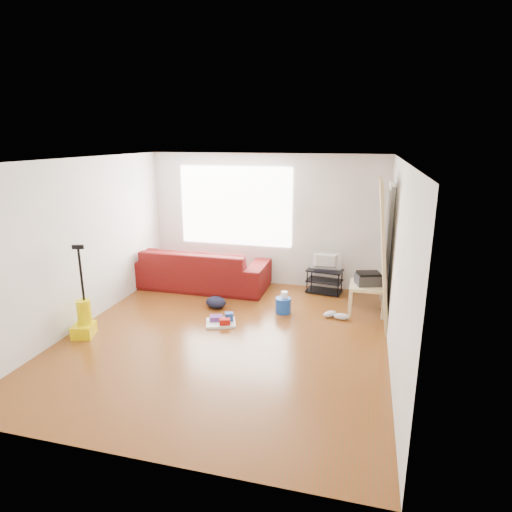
% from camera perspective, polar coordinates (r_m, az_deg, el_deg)
% --- Properties ---
extents(room, '(4.51, 5.01, 2.51)m').
position_cam_1_polar(room, '(5.95, -3.17, 0.68)').
color(room, brown).
rests_on(room, ground).
extents(sofa, '(2.61, 1.02, 0.76)m').
position_cam_1_polar(sofa, '(8.34, -7.44, -4.04)').
color(sofa, '#520D06').
rests_on(sofa, ground).
extents(tv_stand, '(0.68, 0.45, 0.44)m').
position_cam_1_polar(tv_stand, '(7.99, 9.11, -3.27)').
color(tv_stand, black).
rests_on(tv_stand, ground).
extents(tv, '(0.57, 0.07, 0.33)m').
position_cam_1_polar(tv, '(7.88, 9.23, -0.69)').
color(tv, black).
rests_on(tv, tv_stand).
extents(side_table, '(0.58, 0.58, 0.47)m').
position_cam_1_polar(side_table, '(7.22, 14.67, -4.25)').
color(side_table, '#CEB97D').
rests_on(side_table, ground).
extents(printer, '(0.46, 0.40, 0.21)m').
position_cam_1_polar(printer, '(7.16, 14.76, -2.93)').
color(printer, '#26262A').
rests_on(printer, side_table).
extents(bucket, '(0.28, 0.28, 0.25)m').
position_cam_1_polar(bucket, '(7.10, 3.63, -7.52)').
color(bucket, '#1442AB').
rests_on(bucket, ground).
extents(toilet_paper, '(0.12, 0.12, 0.11)m').
position_cam_1_polar(toilet_paper, '(7.05, 3.80, -6.13)').
color(toilet_paper, white).
rests_on(toilet_paper, bucket).
extents(cleaning_tray, '(0.54, 0.49, 0.16)m').
position_cam_1_polar(cleaning_tray, '(6.68, -4.58, -8.62)').
color(cleaning_tray, white).
rests_on(cleaning_tray, ground).
extents(backpack, '(0.41, 0.36, 0.19)m').
position_cam_1_polar(backpack, '(7.31, -5.35, -6.87)').
color(backpack, '#181A34').
rests_on(backpack, ground).
extents(sneakers, '(0.44, 0.24, 0.10)m').
position_cam_1_polar(sneakers, '(6.97, 10.59, -7.77)').
color(sneakers, silver).
rests_on(sneakers, ground).
extents(vacuum, '(0.36, 0.39, 1.34)m').
position_cam_1_polar(vacuum, '(6.70, -21.98, -7.84)').
color(vacuum, '#E6D000').
rests_on(vacuum, ground).
extents(door_panel, '(0.28, 0.89, 2.22)m').
position_cam_1_polar(door_panel, '(6.96, 15.92, -8.62)').
color(door_panel, '#A38651').
rests_on(door_panel, ground).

